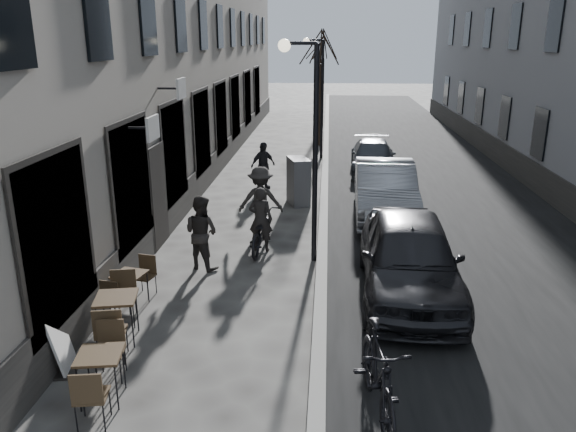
# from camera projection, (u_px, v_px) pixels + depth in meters

# --- Properties ---
(ground) EXTENTS (120.00, 120.00, 0.00)m
(ground) POSITION_uv_depth(u_px,v_px,m) (302.00, 423.00, 7.81)
(ground) COLOR #393734
(ground) RESTS_ON ground
(road) EXTENTS (7.30, 60.00, 0.00)m
(road) POSITION_uv_depth(u_px,v_px,m) (415.00, 169.00, 22.75)
(road) COLOR black
(road) RESTS_ON ground
(kerb) EXTENTS (0.25, 60.00, 0.12)m
(kerb) POSITION_uv_depth(u_px,v_px,m) (325.00, 166.00, 22.97)
(kerb) COLOR slate
(kerb) RESTS_ON ground
(streetlamp_near) EXTENTS (0.90, 0.28, 5.09)m
(streetlamp_near) POSITION_uv_depth(u_px,v_px,m) (308.00, 129.00, 12.55)
(streetlamp_near) COLOR black
(streetlamp_near) RESTS_ON ground
(streetlamp_far) EXTENTS (0.90, 0.28, 5.09)m
(streetlamp_far) POSITION_uv_depth(u_px,v_px,m) (318.00, 85.00, 23.95)
(streetlamp_far) COLOR black
(streetlamp_far) RESTS_ON ground
(tree_near) EXTENTS (2.40, 2.40, 5.70)m
(tree_near) POSITION_uv_depth(u_px,v_px,m) (322.00, 47.00, 26.34)
(tree_near) COLOR black
(tree_near) RESTS_ON ground
(tree_far) EXTENTS (2.40, 2.40, 5.70)m
(tree_far) POSITION_uv_depth(u_px,v_px,m) (323.00, 45.00, 32.04)
(tree_far) COLOR black
(tree_far) RESTS_ON ground
(bistro_set_a) EXTENTS (0.72, 1.59, 0.91)m
(bistro_set_a) POSITION_uv_depth(u_px,v_px,m) (101.00, 372.00, 8.18)
(bistro_set_a) COLOR #322416
(bistro_set_a) RESTS_ON ground
(bistro_set_b) EXTENTS (0.81, 1.75, 1.00)m
(bistro_set_b) POSITION_uv_depth(u_px,v_px,m) (117.00, 314.00, 9.79)
(bistro_set_b) COLOR #322416
(bistro_set_b) RESTS_ON ground
(bistro_set_c) EXTENTS (0.69, 1.46, 0.83)m
(bistro_set_c) POSITION_uv_depth(u_px,v_px,m) (130.00, 286.00, 11.08)
(bistro_set_c) COLOR #322416
(bistro_set_c) RESTS_ON ground
(sign_board) EXTENTS (0.49, 0.69, 1.12)m
(sign_board) POSITION_uv_depth(u_px,v_px,m) (61.00, 345.00, 8.94)
(sign_board) COLOR black
(sign_board) RESTS_ON ground
(utility_cabinet) EXTENTS (0.83, 1.11, 1.49)m
(utility_cabinet) POSITION_uv_depth(u_px,v_px,m) (298.00, 181.00, 17.83)
(utility_cabinet) COLOR #5A5A5C
(utility_cabinet) RESTS_ON ground
(bicycle) EXTENTS (0.85, 1.96, 1.00)m
(bicycle) POSITION_uv_depth(u_px,v_px,m) (261.00, 231.00, 13.98)
(bicycle) COLOR black
(bicycle) RESTS_ON ground
(cyclist_rider) EXTENTS (0.63, 0.45, 1.64)m
(cyclist_rider) POSITION_uv_depth(u_px,v_px,m) (261.00, 219.00, 13.88)
(cyclist_rider) COLOR black
(cyclist_rider) RESTS_ON ground
(pedestrian_near) EXTENTS (1.05, 0.96, 1.74)m
(pedestrian_near) POSITION_uv_depth(u_px,v_px,m) (201.00, 232.00, 12.81)
(pedestrian_near) COLOR #282522
(pedestrian_near) RESTS_ON ground
(pedestrian_mid) EXTENTS (1.23, 0.75, 1.85)m
(pedestrian_mid) POSITION_uv_depth(u_px,v_px,m) (261.00, 200.00, 15.11)
(pedestrian_mid) COLOR #2E2A28
(pedestrian_mid) RESTS_ON ground
(pedestrian_far) EXTENTS (1.00, 0.93, 1.65)m
(pedestrian_far) POSITION_uv_depth(u_px,v_px,m) (263.00, 166.00, 19.63)
(pedestrian_far) COLOR black
(pedestrian_far) RESTS_ON ground
(car_near) EXTENTS (2.14, 4.95, 1.66)m
(car_near) POSITION_uv_depth(u_px,v_px,m) (409.00, 257.00, 11.49)
(car_near) COLOR black
(car_near) RESTS_ON ground
(car_mid) EXTENTS (1.82, 4.92, 1.61)m
(car_mid) POSITION_uv_depth(u_px,v_px,m) (385.00, 190.00, 16.61)
(car_mid) COLOR #94979C
(car_mid) RESTS_ON ground
(car_far) EXTENTS (1.84, 4.26, 1.22)m
(car_far) POSITION_uv_depth(u_px,v_px,m) (373.00, 157.00, 22.12)
(car_far) COLOR #393D43
(car_far) RESTS_ON ground
(moped) EXTENTS (0.88, 2.25, 1.32)m
(moped) POSITION_uv_depth(u_px,v_px,m) (378.00, 375.00, 7.77)
(moped) COLOR black
(moped) RESTS_ON ground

